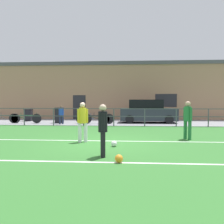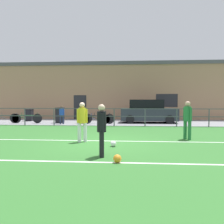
% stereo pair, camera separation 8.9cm
% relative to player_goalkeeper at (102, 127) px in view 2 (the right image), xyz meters
% --- Properties ---
extents(ground, '(60.00, 44.00, 0.04)m').
position_rel_player_goalkeeper_xyz_m(ground, '(-0.20, 2.29, -0.91)').
color(ground, '#33702D').
extents(field_line_touchline, '(36.00, 0.11, 0.00)m').
position_rel_player_goalkeeper_xyz_m(field_line_touchline, '(-0.20, 2.69, -0.89)').
color(field_line_touchline, white).
rests_on(field_line_touchline, ground).
extents(field_line_hash, '(36.00, 0.11, 0.00)m').
position_rel_player_goalkeeper_xyz_m(field_line_hash, '(-0.20, -0.66, -0.89)').
color(field_line_hash, white).
rests_on(field_line_hash, ground).
extents(pavement_strip, '(48.00, 5.00, 0.02)m').
position_rel_player_goalkeeper_xyz_m(pavement_strip, '(-0.20, 10.79, -0.88)').
color(pavement_strip, gray).
rests_on(pavement_strip, ground).
extents(perimeter_fence, '(36.07, 0.07, 1.15)m').
position_rel_player_goalkeeper_xyz_m(perimeter_fence, '(-0.20, 8.29, -0.14)').
color(perimeter_fence, '#474C51').
rests_on(perimeter_fence, ground).
extents(clubhouse_facade, '(28.00, 2.56, 5.00)m').
position_rel_player_goalkeeper_xyz_m(clubhouse_facade, '(-0.20, 14.49, 1.62)').
color(clubhouse_facade, '#A37A5B').
rests_on(clubhouse_facade, ground).
extents(player_goalkeeper, '(0.28, 0.43, 1.57)m').
position_rel_player_goalkeeper_xyz_m(player_goalkeeper, '(0.00, 0.00, 0.00)').
color(player_goalkeeper, black).
rests_on(player_goalkeeper, ground).
extents(player_striker, '(0.30, 0.39, 1.65)m').
position_rel_player_goalkeeper_xyz_m(player_striker, '(3.30, 3.34, 0.04)').
color(player_striker, '#237038').
rests_on(player_striker, ground).
extents(player_winger, '(0.42, 0.28, 1.60)m').
position_rel_player_goalkeeper_xyz_m(player_winger, '(-1.08, 2.39, 0.02)').
color(player_winger, white).
rests_on(player_winger, ground).
extents(soccer_ball_match, '(0.23, 0.23, 0.23)m').
position_rel_player_goalkeeper_xyz_m(soccer_ball_match, '(0.51, -0.66, -0.78)').
color(soccer_ball_match, orange).
rests_on(soccer_ball_match, ground).
extents(soccer_ball_spare, '(0.21, 0.21, 0.21)m').
position_rel_player_goalkeeper_xyz_m(soccer_ball_spare, '(0.24, 1.53, -0.79)').
color(soccer_ball_spare, white).
rests_on(soccer_ball_spare, ground).
extents(spectator_child, '(0.35, 0.23, 1.29)m').
position_rel_player_goalkeeper_xyz_m(spectator_child, '(-3.90, 9.08, -0.14)').
color(spectator_child, '#232D4C').
rests_on(spectator_child, pavement_strip).
extents(parked_car_red, '(4.09, 1.82, 1.70)m').
position_rel_player_goalkeeper_xyz_m(parked_car_red, '(2.17, 10.61, -0.07)').
color(parked_car_red, '#282D38').
rests_on(parked_car_red, pavement_strip).
extents(bicycle_parked_0, '(2.41, 0.04, 0.78)m').
position_rel_player_goalkeeper_xyz_m(bicycle_parked_0, '(-6.69, 9.49, -0.51)').
color(bicycle_parked_0, black).
rests_on(bicycle_parked_0, pavement_strip).
extents(bicycle_parked_1, '(2.15, 0.04, 0.76)m').
position_rel_player_goalkeeper_xyz_m(bicycle_parked_1, '(-1.64, 9.49, -0.53)').
color(bicycle_parked_1, black).
rests_on(bicycle_parked_1, pavement_strip).
extents(bicycle_parked_2, '(2.25, 0.04, 0.77)m').
position_rel_player_goalkeeper_xyz_m(bicycle_parked_2, '(-1.85, 9.49, -0.52)').
color(bicycle_parked_2, black).
rests_on(bicycle_parked_2, pavement_strip).
extents(bicycle_parked_3, '(2.28, 0.04, 0.79)m').
position_rel_player_goalkeeper_xyz_m(bicycle_parked_3, '(-1.40, 9.49, -0.51)').
color(bicycle_parked_3, black).
rests_on(bicycle_parked_3, pavement_strip).
extents(bicycle_parked_4, '(2.29, 0.04, 0.76)m').
position_rel_player_goalkeeper_xyz_m(bicycle_parked_4, '(-8.19, 9.49, -0.52)').
color(bicycle_parked_4, black).
rests_on(bicycle_parked_4, pavement_strip).
extents(trash_bin_0, '(0.58, 0.50, 1.11)m').
position_rel_player_goalkeeper_xyz_m(trash_bin_0, '(-4.29, 9.91, -0.31)').
color(trash_bin_0, black).
rests_on(trash_bin_0, pavement_strip).
extents(trash_bin_1, '(0.58, 0.49, 0.94)m').
position_rel_player_goalkeeper_xyz_m(trash_bin_1, '(-7.19, 11.22, -0.40)').
color(trash_bin_1, black).
rests_on(trash_bin_1, pavement_strip).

